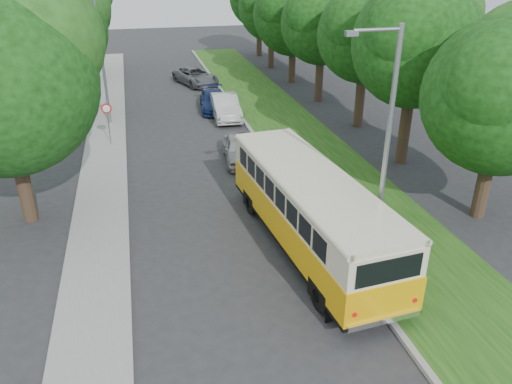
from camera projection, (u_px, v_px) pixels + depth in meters
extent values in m
plane|color=#2D2D30|center=(234.00, 247.00, 18.22)|extent=(120.00, 120.00, 0.00)
cube|color=gray|center=(288.00, 181.00, 23.34)|extent=(0.20, 70.00, 0.15)
cube|color=#1A4813|center=(335.00, 176.00, 23.85)|extent=(4.50, 70.00, 0.13)
cube|color=gray|center=(102.00, 200.00, 21.53)|extent=(2.20, 70.00, 0.12)
cylinder|color=#332319|center=(485.00, 178.00, 19.68)|extent=(0.56, 0.56, 3.35)
sphere|color=black|center=(502.00, 97.00, 18.26)|extent=(5.85, 5.85, 5.85)
sphere|color=black|center=(499.00, 83.00, 17.11)|extent=(4.09, 4.09, 4.09)
cylinder|color=#332319|center=(406.00, 122.00, 24.69)|extent=(0.56, 0.56, 4.26)
sphere|color=black|center=(416.00, 44.00, 23.05)|extent=(5.98, 5.98, 5.98)
sphere|color=black|center=(433.00, 14.00, 23.28)|extent=(4.49, 4.49, 4.49)
sphere|color=black|center=(409.00, 30.00, 21.88)|extent=(4.19, 4.19, 4.19)
cylinder|color=#332319|center=(360.00, 95.00, 30.07)|extent=(0.56, 0.56, 3.95)
sphere|color=black|center=(366.00, 34.00, 28.54)|extent=(5.61, 5.61, 5.61)
sphere|color=black|center=(379.00, 12.00, 28.76)|extent=(4.21, 4.21, 4.21)
sphere|color=black|center=(358.00, 23.00, 27.45)|extent=(3.92, 3.92, 3.92)
cylinder|color=#332319|center=(319.00, 74.00, 35.26)|extent=(0.56, 0.56, 3.86)
sphere|color=black|center=(322.00, 23.00, 33.74)|extent=(5.64, 5.64, 5.64)
sphere|color=black|center=(334.00, 4.00, 33.96)|extent=(4.23, 4.23, 4.23)
sphere|color=black|center=(314.00, 13.00, 32.64)|extent=(3.95, 3.95, 3.95)
cylinder|color=#332319|center=(292.00, 60.00, 40.54)|extent=(0.56, 0.56, 3.58)
sphere|color=black|center=(294.00, 14.00, 39.01)|extent=(6.36, 6.36, 6.36)
sphere|color=black|center=(285.00, 5.00, 37.76)|extent=(4.45, 4.45, 4.45)
cylinder|color=#332319|center=(271.00, 47.00, 45.74)|extent=(0.56, 0.56, 3.68)
sphere|color=black|center=(272.00, 7.00, 44.23)|extent=(5.91, 5.91, 5.91)
cylinder|color=#332319|center=(259.00, 36.00, 50.99)|extent=(0.56, 0.56, 4.05)
cylinder|color=#332319|center=(22.00, 178.00, 19.30)|extent=(0.56, 0.56, 3.68)
sphere|color=black|center=(1.00, 83.00, 17.69)|extent=(6.80, 6.80, 6.80)
sphere|color=black|center=(32.00, 39.00, 17.95)|extent=(5.10, 5.10, 5.10)
cylinder|color=#332319|center=(60.00, 90.00, 31.55)|extent=(0.56, 0.56, 3.68)
sphere|color=black|center=(50.00, 29.00, 29.93)|extent=(6.80, 6.80, 6.80)
sphere|color=black|center=(68.00, 4.00, 30.19)|extent=(5.10, 5.10, 5.10)
sphere|color=black|center=(26.00, 16.00, 28.60)|extent=(4.76, 4.76, 4.76)
cylinder|color=#332319|center=(75.00, 56.00, 42.04)|extent=(0.56, 0.56, 3.68)
sphere|color=black|center=(68.00, 9.00, 40.43)|extent=(6.80, 6.80, 6.80)
cylinder|color=gray|center=(385.00, 160.00, 15.22)|extent=(0.16, 0.16, 8.00)
cylinder|color=gray|center=(378.00, 30.00, 13.40)|extent=(1.40, 0.10, 0.10)
cube|color=gray|center=(352.00, 33.00, 13.27)|extent=(0.35, 0.16, 0.14)
cylinder|color=gray|center=(103.00, 64.00, 29.59)|extent=(0.16, 0.16, 7.50)
cube|color=gray|center=(67.00, 1.00, 27.75)|extent=(0.35, 0.16, 0.14)
cylinder|color=gray|center=(109.00, 124.00, 27.20)|extent=(0.06, 0.06, 2.50)
cone|color=red|center=(106.00, 109.00, 26.78)|extent=(0.56, 0.02, 0.56)
cone|color=white|center=(106.00, 109.00, 26.76)|extent=(0.40, 0.02, 0.40)
imported|color=#A4A3A8|center=(239.00, 149.00, 25.47)|extent=(1.90, 3.97, 1.31)
imported|color=silver|center=(225.00, 107.00, 32.07)|extent=(1.75, 4.62, 1.51)
imported|color=navy|center=(213.00, 101.00, 33.84)|extent=(2.20, 4.55, 1.28)
imported|color=slate|center=(196.00, 76.00, 40.27)|extent=(3.72, 5.34, 1.35)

